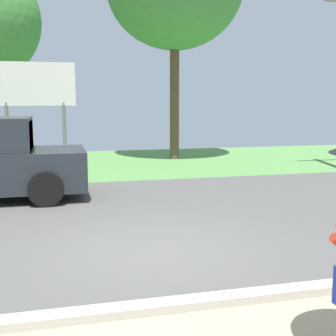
# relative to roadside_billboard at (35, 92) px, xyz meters

# --- Properties ---
(ground_plane) EXTENTS (40.00, 22.00, 0.20)m
(ground_plane) POSITION_rel_roadside_billboard_xyz_m (1.99, -5.97, -2.60)
(ground_plane) COLOR #565451
(roadside_billboard) EXTENTS (2.60, 0.12, 3.50)m
(roadside_billboard) POSITION_rel_roadside_billboard_xyz_m (0.00, 0.00, 0.00)
(roadside_billboard) COLOR slate
(roadside_billboard) RESTS_ON ground_plane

